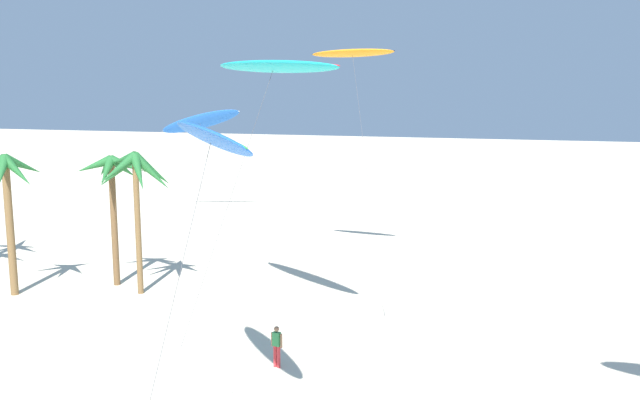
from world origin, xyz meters
name	(u,v)px	position (x,y,z in m)	size (l,w,h in m)	color
palm_tree_2	(135,175)	(-15.78, 33.60, 6.35)	(4.27, 4.47, 7.62)	brown
palm_tree_3	(112,181)	(-17.85, 34.62, 5.86)	(3.75, 3.45, 7.27)	brown
palm_tree_4	(7,185)	(-22.01, 31.48, 5.89)	(3.74, 3.79, 7.51)	brown
flying_kite_3	(352,53)	(-6.13, 41.65, 12.82)	(6.31, 9.10, 13.18)	orange
flying_kite_4	(211,138)	(-5.15, 20.45, 9.47)	(5.16, 6.70, 10.08)	blue
flying_kite_6	(273,66)	(-6.62, 29.74, 11.75)	(7.62, 5.80, 12.21)	#19B2B7
flying_kite_9	(200,121)	(-22.84, 55.73, 7.97)	(7.30, 3.93, 9.49)	blue
person_far_watcher	(277,345)	(-5.39, 26.40, 0.93)	(0.50, 0.26, 1.68)	red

